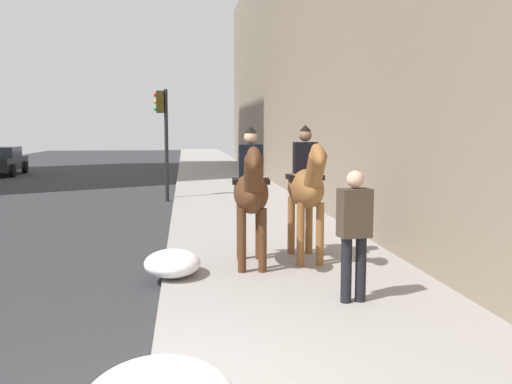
{
  "coord_description": "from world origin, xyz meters",
  "views": [
    {
      "loc": [
        -4.45,
        -0.36,
        2.34
      ],
      "look_at": [
        4.0,
        -1.41,
        1.4
      ],
      "focal_mm": 40.15,
      "sensor_mm": 36.0,
      "label": 1
    }
  ],
  "objects_px": {
    "mounted_horse_near": "(251,190)",
    "traffic_light_near_curb": "(163,126)",
    "pedestrian_greeting": "(354,227)",
    "mounted_horse_far": "(306,186)",
    "car_near_lane": "(1,161)"
  },
  "relations": [
    {
      "from": "car_near_lane",
      "to": "mounted_horse_near",
      "type": "bearing_deg",
      "value": 23.41
    },
    {
      "from": "mounted_horse_near",
      "to": "pedestrian_greeting",
      "type": "height_order",
      "value": "mounted_horse_near"
    },
    {
      "from": "traffic_light_near_curb",
      "to": "pedestrian_greeting",
      "type": "bearing_deg",
      "value": -166.52
    },
    {
      "from": "mounted_horse_far",
      "to": "traffic_light_near_curb",
      "type": "bearing_deg",
      "value": -162.92
    },
    {
      "from": "traffic_light_near_curb",
      "to": "car_near_lane",
      "type": "bearing_deg",
      "value": 36.23
    },
    {
      "from": "pedestrian_greeting",
      "to": "car_near_lane",
      "type": "bearing_deg",
      "value": 18.64
    },
    {
      "from": "mounted_horse_near",
      "to": "pedestrian_greeting",
      "type": "xyz_separation_m",
      "value": [
        -2.06,
        -1.08,
        -0.27
      ]
    },
    {
      "from": "mounted_horse_near",
      "to": "traffic_light_near_curb",
      "type": "xyz_separation_m",
      "value": [
        9.62,
        1.72,
        1.06
      ]
    },
    {
      "from": "mounted_horse_near",
      "to": "pedestrian_greeting",
      "type": "relative_size",
      "value": 1.33
    },
    {
      "from": "mounted_horse_far",
      "to": "car_near_lane",
      "type": "bearing_deg",
      "value": -150.83
    },
    {
      "from": "mounted_horse_near",
      "to": "car_near_lane",
      "type": "bearing_deg",
      "value": -150.2
    },
    {
      "from": "pedestrian_greeting",
      "to": "car_near_lane",
      "type": "distance_m",
      "value": 25.99
    },
    {
      "from": "mounted_horse_far",
      "to": "traffic_light_near_curb",
      "type": "height_order",
      "value": "traffic_light_near_curb"
    },
    {
      "from": "car_near_lane",
      "to": "traffic_light_near_curb",
      "type": "relative_size",
      "value": 1.22
    },
    {
      "from": "pedestrian_greeting",
      "to": "mounted_horse_far",
      "type": "bearing_deg",
      "value": -4.5
    }
  ]
}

